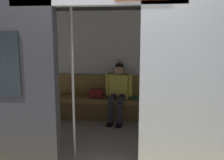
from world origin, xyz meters
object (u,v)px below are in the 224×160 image
Objects in this scene: train_car at (106,46)px; grab_pole_door at (73,81)px; person_seated at (118,88)px; bench_seat at (117,103)px; book at (134,97)px; handbag at (96,93)px.

grab_pole_door is at bearing 63.64° from train_car.
person_seated is 1.82m from grab_pole_door.
train_car is 2.40× the size of bench_seat.
book is at bearing -157.83° from person_seated.
train_car is 2.89× the size of grab_pole_door.
handbag is 1.87m from grab_pole_door.
grab_pole_door is at bearing 33.42° from book.
person_seated is at bearing -96.16° from train_car.
person_seated reaches higher than book.
handbag is at bearing -3.42° from bench_seat.
train_car is 1.59m from bench_seat.
train_car is at bearing 35.69° from book.
grab_pole_door is (0.36, 0.73, -0.44)m from train_car.
grab_pole_door is (-0.01, 1.78, 0.57)m from handbag.
bench_seat is 1.96m from grab_pole_door.
grab_pole_door is (0.42, 1.75, 0.76)m from bench_seat.
bench_seat is at bearing -52.16° from person_seated.
bench_seat is 12.10× the size of book.
grab_pole_door is (0.46, 1.70, 0.44)m from person_seated.
handbag is at bearing -70.81° from train_car.
train_car is 1.51m from handbag.
grab_pole_door reaches higher than bench_seat.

